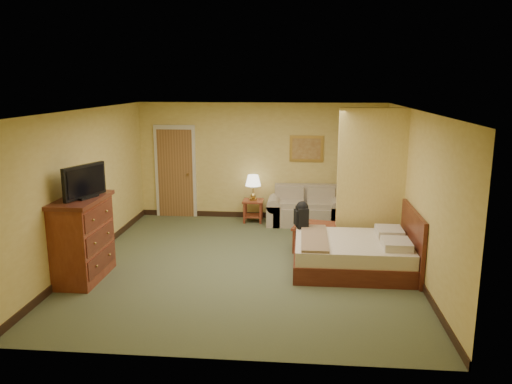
# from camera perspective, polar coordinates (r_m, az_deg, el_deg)

# --- Properties ---
(floor) EXTENTS (6.00, 6.00, 0.00)m
(floor) POSITION_cam_1_polar(r_m,az_deg,el_deg) (8.60, -1.08, -8.23)
(floor) COLOR #4F5738
(floor) RESTS_ON ground
(ceiling) EXTENTS (6.00, 6.00, 0.00)m
(ceiling) POSITION_cam_1_polar(r_m,az_deg,el_deg) (8.06, -1.16, 9.33)
(ceiling) COLOR white
(ceiling) RESTS_ON back_wall
(back_wall) EXTENTS (5.50, 0.02, 2.60)m
(back_wall) POSITION_cam_1_polar(r_m,az_deg,el_deg) (11.17, 0.57, 3.52)
(back_wall) COLOR #DBBE5D
(back_wall) RESTS_ON floor
(left_wall) EXTENTS (0.02, 6.00, 2.60)m
(left_wall) POSITION_cam_1_polar(r_m,az_deg,el_deg) (8.96, -18.89, 0.59)
(left_wall) COLOR #DBBE5D
(left_wall) RESTS_ON floor
(right_wall) EXTENTS (0.02, 6.00, 2.60)m
(right_wall) POSITION_cam_1_polar(r_m,az_deg,el_deg) (8.39, 17.89, -0.11)
(right_wall) COLOR #DBBE5D
(right_wall) RESTS_ON floor
(partition) EXTENTS (1.20, 0.15, 2.60)m
(partition) POSITION_cam_1_polar(r_m,az_deg,el_deg) (9.18, 13.00, 1.22)
(partition) COLOR #DBBE5D
(partition) RESTS_ON floor
(door) EXTENTS (0.94, 0.16, 2.10)m
(door) POSITION_cam_1_polar(r_m,az_deg,el_deg) (11.50, -9.18, 2.27)
(door) COLOR beige
(door) RESTS_ON floor
(baseboard) EXTENTS (5.50, 0.02, 0.12)m
(baseboard) POSITION_cam_1_polar(r_m,az_deg,el_deg) (11.42, 0.55, -2.64)
(baseboard) COLOR black
(baseboard) RESTS_ON floor
(loveseat) EXTENTS (1.65, 0.77, 0.84)m
(loveseat) POSITION_cam_1_polar(r_m,az_deg,el_deg) (10.93, 5.65, -2.26)
(loveseat) COLOR tan
(loveseat) RESTS_ON floor
(side_table) EXTENTS (0.44, 0.44, 0.49)m
(side_table) POSITION_cam_1_polar(r_m,az_deg,el_deg) (11.04, -0.33, -1.77)
(side_table) COLOR maroon
(side_table) RESTS_ON floor
(table_lamp) EXTENTS (0.34, 0.34, 0.56)m
(table_lamp) POSITION_cam_1_polar(r_m,az_deg,el_deg) (10.91, -0.33, 1.25)
(table_lamp) COLOR #AE8D40
(table_lamp) RESTS_ON side_table
(coffee_table) EXTENTS (0.89, 0.89, 0.47)m
(coffee_table) POSITION_cam_1_polar(r_m,az_deg,el_deg) (9.26, 6.78, -4.56)
(coffee_table) COLOR maroon
(coffee_table) RESTS_ON floor
(wall_picture) EXTENTS (0.74, 0.04, 0.58)m
(wall_picture) POSITION_cam_1_polar(r_m,az_deg,el_deg) (11.07, 5.78, 4.94)
(wall_picture) COLOR #B78E3F
(wall_picture) RESTS_ON back_wall
(dresser) EXTENTS (0.65, 1.23, 1.31)m
(dresser) POSITION_cam_1_polar(r_m,az_deg,el_deg) (8.24, -19.21, -5.02)
(dresser) COLOR maroon
(dresser) RESTS_ON floor
(tv) EXTENTS (0.35, 0.81, 0.51)m
(tv) POSITION_cam_1_polar(r_m,az_deg,el_deg) (7.99, -19.02, 1.04)
(tv) COLOR black
(tv) RESTS_ON dresser
(bed) EXTENTS (1.94, 1.61, 1.04)m
(bed) POSITION_cam_1_polar(r_m,az_deg,el_deg) (8.42, 11.36, -6.90)
(bed) COLOR #4E1C12
(bed) RESTS_ON floor
(backpack) EXTENTS (0.24, 0.31, 0.48)m
(backpack) POSITION_cam_1_polar(r_m,az_deg,el_deg) (8.86, 5.29, -2.49)
(backpack) COLOR black
(backpack) RESTS_ON bed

